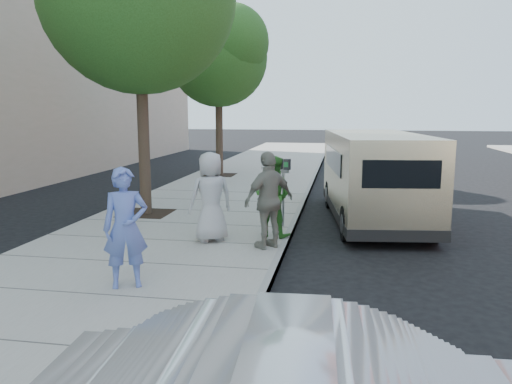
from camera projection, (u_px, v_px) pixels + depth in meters
ground at (210, 249)px, 9.83m from camera, size 120.00×120.00×0.00m
sidewalk at (162, 243)px, 9.99m from camera, size 5.00×60.00×0.15m
curb_face at (283, 249)px, 9.57m from camera, size 0.12×60.00×0.16m
tree_far at (219, 53)px, 19.14m from camera, size 3.92×3.80×6.49m
parking_meter at (283, 178)px, 10.95m from camera, size 0.33×0.20×1.51m
van at (374, 175)px, 12.15m from camera, size 2.60×6.00×2.16m
person_officer at (126, 228)px, 7.21m from camera, size 0.76×0.66×1.76m
person_green_shirt at (272, 196)px, 10.18m from camera, size 0.95×0.83×1.66m
person_gray_shirt at (211, 197)px, 9.75m from camera, size 1.03×0.95×1.77m
person_striped_polo at (269, 200)px, 9.26m from camera, size 1.07×1.07×1.82m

